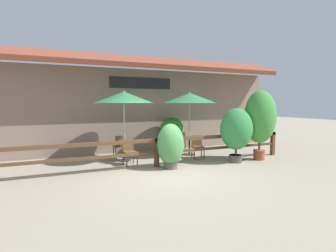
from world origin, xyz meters
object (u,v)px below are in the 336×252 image
object	(u,v)px
chair_middle_wallside	(180,141)
potted_plant_corner_fern	(260,118)
patio_umbrella_near	(124,97)
dining_table_near	(125,145)
chair_near_wallside	(120,145)
dining_table_middle	(189,141)
chair_near_streetside	(129,151)
potted_plant_small_flowering	(236,130)
potted_plant_tall_tropical	(172,130)
potted_plant_broad_leaf	(171,145)
patio_umbrella_middle	(190,98)
chair_middle_streetside	(198,145)

from	to	relation	value
chair_middle_wallside	potted_plant_corner_fern	world-z (taller)	potted_plant_corner_fern
patio_umbrella_near	dining_table_near	world-z (taller)	patio_umbrella_near
chair_near_wallside	dining_table_middle	xyz separation A→B (m)	(2.77, -0.60, 0.08)
chair_near_streetside	dining_table_near	bearing A→B (deg)	84.34
dining_table_near	potted_plant_small_flowering	xyz separation A→B (m)	(3.62, -1.84, 0.60)
chair_middle_wallside	potted_plant_tall_tropical	bearing A→B (deg)	-55.10
dining_table_near	dining_table_middle	xyz separation A→B (m)	(2.74, 0.05, 0.00)
chair_middle_wallside	dining_table_middle	bearing A→B (deg)	105.59
chair_near_wallside	potted_plant_broad_leaf	xyz separation A→B (m)	(1.12, -2.39, 0.27)
chair_near_wallside	potted_plant_corner_fern	size ratio (longest dim) A/B	0.33
potted_plant_broad_leaf	potted_plant_corner_fern	distance (m)	3.72
potted_plant_tall_tropical	potted_plant_broad_leaf	bearing A→B (deg)	-115.11
patio_umbrella_middle	potted_plant_broad_leaf	size ratio (longest dim) A/B	1.76
dining_table_near	potted_plant_small_flowering	distance (m)	4.11
patio_umbrella_near	potted_plant_corner_fern	xyz separation A→B (m)	(4.71, -1.83, -0.75)
dining_table_near	chair_near_streetside	bearing A→B (deg)	-89.99
dining_table_middle	chair_near_wallside	bearing A→B (deg)	167.72
patio_umbrella_near	potted_plant_small_flowering	world-z (taller)	patio_umbrella_near
potted_plant_broad_leaf	potted_plant_tall_tropical	xyz separation A→B (m)	(1.36, 2.90, 0.16)
chair_middle_wallside	potted_plant_tall_tropical	xyz separation A→B (m)	(-0.21, 0.42, 0.43)
potted_plant_broad_leaf	chair_middle_wallside	bearing A→B (deg)	57.74
chair_middle_streetside	chair_middle_wallside	bearing A→B (deg)	107.77
patio_umbrella_near	dining_table_near	bearing A→B (deg)	180.00
potted_plant_corner_fern	potted_plant_tall_tropical	bearing A→B (deg)	127.11
potted_plant_broad_leaf	potted_plant_tall_tropical	bearing A→B (deg)	64.89
potted_plant_small_flowering	potted_plant_broad_leaf	bearing A→B (deg)	177.64
chair_middle_wallside	potted_plant_tall_tropical	distance (m)	0.63
patio_umbrella_middle	dining_table_middle	distance (m)	1.77
dining_table_near	chair_middle_wallside	world-z (taller)	chair_middle_wallside
chair_middle_streetside	potted_plant_corner_fern	bearing A→B (deg)	-15.93
patio_umbrella_near	potted_plant_tall_tropical	bearing A→B (deg)	25.49
chair_near_streetside	potted_plant_small_flowering	bearing A→B (deg)	-23.73
potted_plant_corner_fern	potted_plant_small_flowering	bearing A→B (deg)	-179.81
chair_near_wallside	potted_plant_small_flowering	size ratio (longest dim) A/B	0.45
patio_umbrella_near	chair_near_wallside	distance (m)	1.96
potted_plant_broad_leaf	dining_table_middle	bearing A→B (deg)	47.21
dining_table_near	chair_middle_streetside	distance (m)	2.80
dining_table_near	potted_plant_tall_tropical	distance (m)	2.73
chair_near_wallside	chair_near_streetside	bearing A→B (deg)	90.54
chair_near_streetside	chair_near_wallside	distance (m)	1.31
dining_table_near	chair_middle_wallside	xyz separation A→B (m)	(2.65, 0.75, -0.08)
patio_umbrella_middle	potted_plant_corner_fern	bearing A→B (deg)	-43.67
chair_near_wallside	chair_middle_streetside	world-z (taller)	same
patio_umbrella_middle	dining_table_middle	bearing A→B (deg)	63.43
chair_middle_wallside	potted_plant_broad_leaf	bearing A→B (deg)	66.24
dining_table_near	chair_middle_wallside	size ratio (longest dim) A/B	0.99
patio_umbrella_near	chair_middle_wallside	distance (m)	3.32
potted_plant_broad_leaf	potted_plant_corner_fern	xyz separation A→B (m)	(3.62, -0.10, 0.83)
patio_umbrella_near	chair_near_streetside	distance (m)	1.96
dining_table_middle	patio_umbrella_middle	bearing A→B (deg)	-116.57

